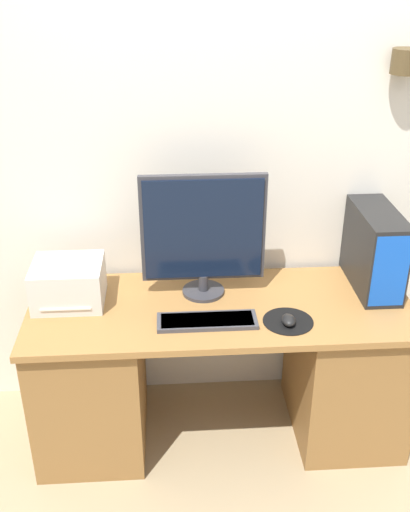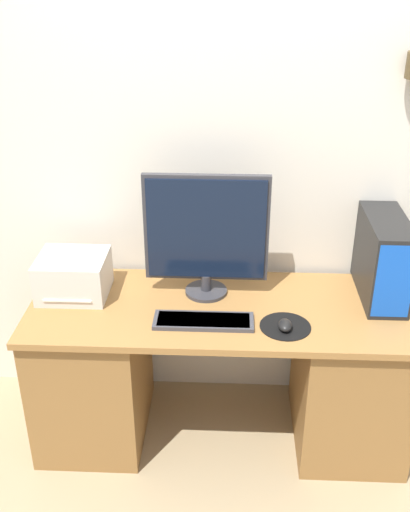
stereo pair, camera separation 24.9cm
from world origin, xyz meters
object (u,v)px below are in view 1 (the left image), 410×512
at_px(mouse, 289,320).
at_px(computer_tower, 374,250).
at_px(printer, 69,283).
at_px(keyboard, 207,321).
at_px(monitor, 203,233).

xyz_separation_m(mouse, computer_tower, (0.44, 0.30, 0.16)).
bearing_deg(printer, mouse, -15.31).
bearing_deg(computer_tower, mouse, -145.42).
bearing_deg(mouse, keyboard, 173.45).
xyz_separation_m(keyboard, mouse, (0.33, -0.04, 0.01)).
bearing_deg(printer, keyboard, -19.99).
xyz_separation_m(keyboard, computer_tower, (0.77, 0.26, 0.17)).
relative_size(mouse, computer_tower, 0.19).
xyz_separation_m(monitor, printer, (-0.59, -0.04, -0.21)).
xyz_separation_m(mouse, printer, (-0.92, 0.25, 0.07)).
bearing_deg(keyboard, mouse, -6.55).
relative_size(monitor, mouse, 6.79).
xyz_separation_m(monitor, mouse, (0.33, -0.29, -0.27)).
height_order(monitor, keyboard, monitor).
relative_size(mouse, printer, 0.27).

